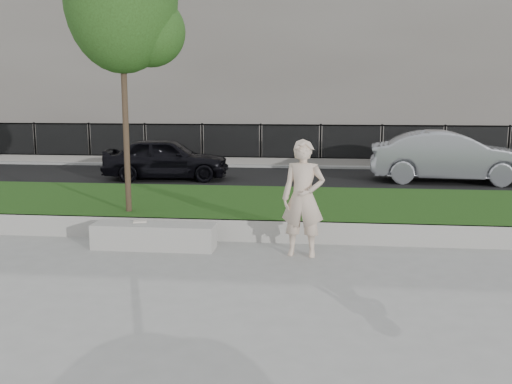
# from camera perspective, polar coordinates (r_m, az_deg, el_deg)

# --- Properties ---
(ground) EXTENTS (90.00, 90.00, 0.00)m
(ground) POSITION_cam_1_polar(r_m,az_deg,el_deg) (9.47, -3.67, -6.49)
(ground) COLOR gray
(ground) RESTS_ON ground
(grass_bank) EXTENTS (34.00, 4.00, 0.40)m
(grass_bank) POSITION_cam_1_polar(r_m,az_deg,el_deg) (12.31, -1.21, -1.75)
(grass_bank) COLOR #12370D
(grass_bank) RESTS_ON ground
(grass_kerb) EXTENTS (34.00, 0.08, 0.40)m
(grass_kerb) POSITION_cam_1_polar(r_m,az_deg,el_deg) (10.41, -2.67, -3.86)
(grass_kerb) COLOR #A3A198
(grass_kerb) RESTS_ON ground
(street) EXTENTS (34.00, 7.00, 0.04)m
(street) POSITION_cam_1_polar(r_m,az_deg,el_deg) (17.72, 1.19, 1.15)
(street) COLOR black
(street) RESTS_ON ground
(far_pavement) EXTENTS (34.00, 3.00, 0.12)m
(far_pavement) POSITION_cam_1_polar(r_m,az_deg,el_deg) (22.16, 2.28, 2.95)
(far_pavement) COLOR gray
(far_pavement) RESTS_ON ground
(iron_fence) EXTENTS (32.00, 0.30, 1.50)m
(iron_fence) POSITION_cam_1_polar(r_m,az_deg,el_deg) (21.12, 2.09, 3.94)
(iron_fence) COLOR slate
(iron_fence) RESTS_ON far_pavement
(building_facade) EXTENTS (34.00, 10.00, 10.00)m
(building_facade) POSITION_cam_1_polar(r_m,az_deg,el_deg) (29.10, 3.42, 14.27)
(building_facade) COLOR #68625B
(building_facade) RESTS_ON ground
(stone_bench) EXTENTS (2.13, 0.53, 0.43)m
(stone_bench) POSITION_cam_1_polar(r_m,az_deg,el_deg) (10.07, -10.15, -4.37)
(stone_bench) COLOR #A3A198
(stone_bench) RESTS_ON ground
(man) EXTENTS (0.75, 0.53, 1.93)m
(man) POSITION_cam_1_polar(r_m,az_deg,el_deg) (9.36, 4.74, -0.64)
(man) COLOR beige
(man) RESTS_ON ground
(book) EXTENTS (0.27, 0.22, 0.03)m
(book) POSITION_cam_1_polar(r_m,az_deg,el_deg) (10.21, -11.52, -2.89)
(book) COLOR beige
(book) RESTS_ON stone_bench
(young_tree) EXTENTS (2.18, 2.09, 5.34)m
(young_tree) POSITION_cam_1_polar(r_m,az_deg,el_deg) (11.32, -12.89, 17.80)
(young_tree) COLOR #38281C
(young_tree) RESTS_ON grass_bank
(car_dark) EXTENTS (4.00, 1.93, 1.32)m
(car_dark) POSITION_cam_1_polar(r_m,az_deg,el_deg) (17.97, -8.96, 3.34)
(car_dark) COLOR black
(car_dark) RESTS_ON street
(car_silver) EXTENTS (4.78, 1.95, 1.54)m
(car_silver) POSITION_cam_1_polar(r_m,az_deg,el_deg) (18.14, 18.80, 3.35)
(car_silver) COLOR #989BA1
(car_silver) RESTS_ON street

